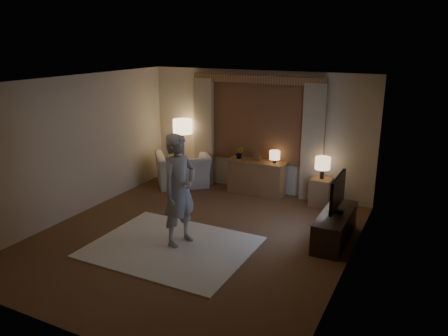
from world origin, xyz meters
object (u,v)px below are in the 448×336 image
Objects in this scene: person at (179,190)px; side_table at (321,192)px; sideboard at (256,178)px; tv_stand at (335,227)px; armchair at (183,170)px.

side_table is at bearing -17.16° from person.
sideboard is 1.42m from side_table.
sideboard reaches higher than side_table.
side_table is 0.40× the size of tv_stand.
armchair is 0.82× the size of tv_stand.
sideboard is 1.04× the size of armchair.
armchair is at bearing -171.68° from sideboard.
side_table is (1.42, -0.05, -0.07)m from sideboard.
tv_stand is (2.05, -1.54, -0.10)m from sideboard.
person reaches higher than side_table.
armchair is at bearing 44.33° from person.
person is (-2.22, -1.22, 0.68)m from tv_stand.
side_table is at bearing -2.02° from sideboard.
tv_stand is (0.63, -1.49, -0.03)m from side_table.
armchair is 0.64× the size of person.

